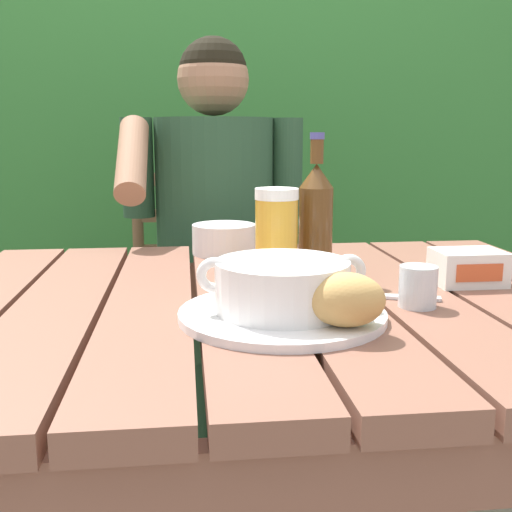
# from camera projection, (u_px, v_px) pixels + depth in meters

# --- Properties ---
(dining_table) EXTENTS (1.25, 0.89, 0.73)m
(dining_table) POSITION_uv_depth(u_px,v_px,m) (238.00, 350.00, 1.00)
(dining_table) COLOR brown
(dining_table) RESTS_ON ground_plane
(hedge_backdrop) EXTENTS (3.58, 0.92, 1.98)m
(hedge_backdrop) POSITION_uv_depth(u_px,v_px,m) (156.00, 124.00, 2.55)
(hedge_backdrop) COLOR #327431
(hedge_backdrop) RESTS_ON ground_plane
(chair_near_diner) EXTENTS (0.49, 0.42, 0.92)m
(chair_near_diner) POSITION_uv_depth(u_px,v_px,m) (213.00, 304.00, 1.89)
(chair_near_diner) COLOR brown
(chair_near_diner) RESTS_ON ground_plane
(person_eating) EXTENTS (0.48, 0.47, 1.24)m
(person_eating) POSITION_uv_depth(u_px,v_px,m) (213.00, 232.00, 1.65)
(person_eating) COLOR #284B30
(person_eating) RESTS_ON ground_plane
(serving_plate) EXTENTS (0.29, 0.29, 0.01)m
(serving_plate) POSITION_uv_depth(u_px,v_px,m) (282.00, 314.00, 0.86)
(serving_plate) COLOR white
(serving_plate) RESTS_ON dining_table
(soup_bowl) EXTENTS (0.24, 0.19, 0.08)m
(soup_bowl) POSITION_uv_depth(u_px,v_px,m) (282.00, 284.00, 0.85)
(soup_bowl) COLOR white
(soup_bowl) RESTS_ON serving_plate
(bread_roll) EXTENTS (0.12, 0.10, 0.07)m
(bread_roll) POSITION_uv_depth(u_px,v_px,m) (346.00, 300.00, 0.78)
(bread_roll) COLOR tan
(bread_roll) RESTS_ON serving_plate
(beer_glass) EXTENTS (0.08, 0.08, 0.16)m
(beer_glass) POSITION_uv_depth(u_px,v_px,m) (276.00, 235.00, 1.06)
(beer_glass) COLOR gold
(beer_glass) RESTS_ON dining_table
(beer_bottle) EXTENTS (0.06, 0.06, 0.26)m
(beer_bottle) POSITION_uv_depth(u_px,v_px,m) (316.00, 217.00, 1.11)
(beer_bottle) COLOR #563516
(beer_bottle) RESTS_ON dining_table
(water_glass_small) EXTENTS (0.06, 0.06, 0.06)m
(water_glass_small) POSITION_uv_depth(u_px,v_px,m) (418.00, 287.00, 0.91)
(water_glass_small) COLOR silver
(water_glass_small) RESTS_ON dining_table
(butter_tub) EXTENTS (0.11, 0.09, 0.06)m
(butter_tub) POSITION_uv_depth(u_px,v_px,m) (468.00, 267.00, 1.05)
(butter_tub) COLOR white
(butter_tub) RESTS_ON dining_table
(table_knife) EXTENTS (0.15, 0.07, 0.01)m
(table_knife) POSITION_uv_depth(u_px,v_px,m) (379.00, 295.00, 0.97)
(table_knife) COLOR silver
(table_knife) RESTS_ON dining_table
(diner_bowl) EXTENTS (0.14, 0.14, 0.06)m
(diner_bowl) POSITION_uv_depth(u_px,v_px,m) (222.00, 239.00, 1.32)
(diner_bowl) COLOR white
(diner_bowl) RESTS_ON dining_table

